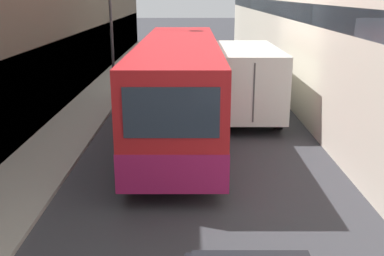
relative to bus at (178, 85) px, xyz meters
name	(u,v)px	position (x,y,z in m)	size (l,w,h in m)	color
ground_plane	(194,142)	(0.53, -1.10, -1.65)	(150.00, 150.00, 0.00)	#38383D
sidewalk_left	(59,141)	(-3.81, -1.10, -1.60)	(1.99, 60.00, 0.11)	#9E998E
bus	(178,85)	(0.00, 0.00, 0.00)	(2.47, 11.79, 3.11)	red
box_truck	(241,75)	(2.39, 2.77, -0.16)	(2.37, 7.28, 2.66)	silver
panel_van	(174,52)	(-0.65, 13.26, -0.54)	(1.86, 4.56, 1.99)	silver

